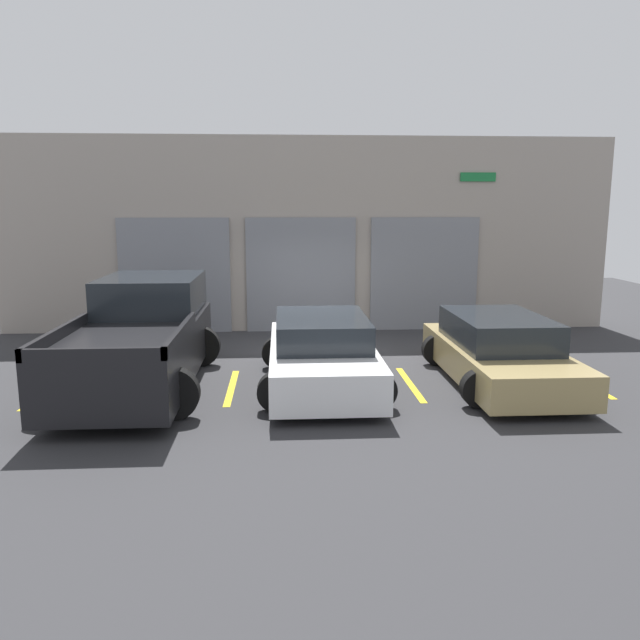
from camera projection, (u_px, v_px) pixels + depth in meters
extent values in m
plane|color=#2D2D30|center=(315.00, 358.00, 13.09)|extent=(28.00, 28.00, 0.00)
cube|color=#9E9389|center=(308.00, 235.00, 15.89)|extent=(15.43, 0.60, 4.86)
cube|color=slate|center=(175.00, 276.00, 15.53)|extent=(2.75, 0.08, 2.87)
cube|color=slate|center=(301.00, 275.00, 15.73)|extent=(2.75, 0.08, 2.87)
cube|color=slate|center=(424.00, 274.00, 15.92)|extent=(2.75, 0.08, 2.87)
cube|color=#197238|center=(478.00, 177.00, 15.57)|extent=(0.90, 0.03, 0.22)
cube|color=black|center=(138.00, 351.00, 10.76)|extent=(1.94, 5.14, 0.92)
cube|color=#1E2328|center=(152.00, 294.00, 12.00)|extent=(1.79, 2.31, 0.69)
cube|color=black|center=(57.00, 335.00, 9.47)|extent=(0.08, 2.83, 0.18)
cube|color=black|center=(180.00, 333.00, 9.58)|extent=(0.08, 2.83, 0.18)
cube|color=black|center=(92.00, 355.00, 8.17)|extent=(1.94, 0.08, 0.18)
cylinder|color=black|center=(113.00, 347.00, 12.32)|extent=(0.79, 0.22, 0.79)
cylinder|color=black|center=(200.00, 346.00, 12.43)|extent=(0.79, 0.22, 0.79)
cylinder|color=black|center=(55.00, 396.00, 9.19)|extent=(0.79, 0.22, 0.79)
cylinder|color=black|center=(173.00, 394.00, 9.30)|extent=(0.79, 0.22, 0.79)
cube|color=white|center=(322.00, 361.00, 11.00)|extent=(1.79, 4.25, 0.62)
cube|color=#1E2328|center=(321.00, 329.00, 11.00)|extent=(1.58, 2.34, 0.48)
cylinder|color=black|center=(278.00, 352.00, 12.27)|extent=(0.62, 0.22, 0.62)
cylinder|color=black|center=(357.00, 351.00, 12.36)|extent=(0.62, 0.22, 0.62)
cylinder|color=black|center=(277.00, 392.00, 9.68)|extent=(0.62, 0.22, 0.62)
cylinder|color=black|center=(377.00, 390.00, 9.77)|extent=(0.62, 0.22, 0.62)
cube|color=#9E8956|center=(498.00, 360.00, 11.20)|extent=(1.76, 4.36, 0.56)
cube|color=#1E2328|center=(498.00, 330.00, 11.21)|extent=(1.55, 2.40, 0.52)
cylinder|color=black|center=(438.00, 350.00, 12.50)|extent=(0.61, 0.22, 0.61)
cylinder|color=black|center=(512.00, 349.00, 12.59)|extent=(0.61, 0.22, 0.61)
cylinder|color=black|center=(480.00, 389.00, 9.84)|extent=(0.61, 0.22, 0.61)
cylinder|color=black|center=(574.00, 387.00, 9.94)|extent=(0.61, 0.22, 0.61)
cube|color=gold|center=(47.00, 391.00, 10.78)|extent=(0.12, 2.20, 0.01)
cube|color=gold|center=(232.00, 387.00, 10.98)|extent=(0.12, 2.20, 0.01)
cube|color=gold|center=(410.00, 384.00, 11.17)|extent=(0.12, 2.20, 0.01)
cube|color=gold|center=(583.00, 381.00, 11.37)|extent=(0.12, 2.20, 0.01)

